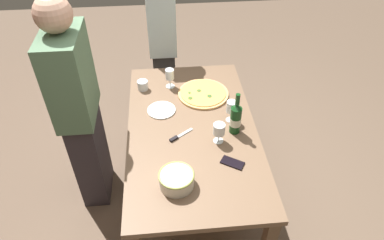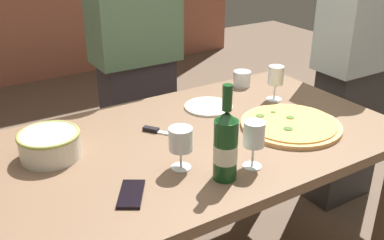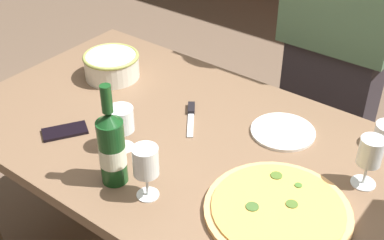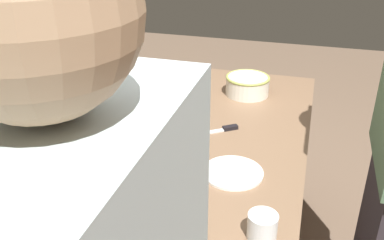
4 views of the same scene
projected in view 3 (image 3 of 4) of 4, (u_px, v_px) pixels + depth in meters
dining_table at (192, 162)px, 1.71m from camera, size 1.60×0.90×0.75m
pizza at (278, 210)px, 1.37m from camera, size 0.40×0.40×0.03m
serving_bowl at (112, 65)px, 1.96m from camera, size 0.21×0.21×0.09m
wine_bottle at (112, 147)px, 1.42m from camera, size 0.08×0.08×0.32m
wine_glass_near_pizza at (370, 154)px, 1.42m from camera, size 0.07×0.07×0.16m
wine_glass_by_bottle at (121, 121)px, 1.56m from camera, size 0.08×0.08×0.15m
wine_glass_far_left at (146, 163)px, 1.37m from camera, size 0.07×0.07×0.17m
side_plate at (283, 132)px, 1.68m from camera, size 0.21×0.21×0.01m
cell_phone at (65, 131)px, 1.68m from camera, size 0.14×0.16×0.01m
pizza_knife at (191, 115)px, 1.76m from camera, size 0.13×0.17×0.02m
person_guest_left at (339, 39)px, 2.04m from camera, size 0.44×0.24×1.67m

